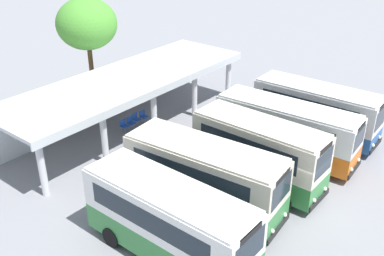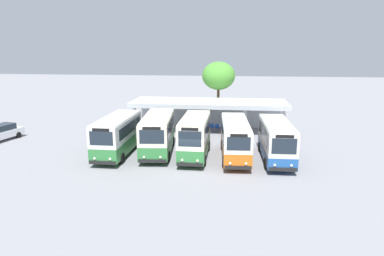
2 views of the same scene
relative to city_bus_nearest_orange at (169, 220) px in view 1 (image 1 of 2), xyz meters
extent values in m
plane|color=gray|center=(6.83, -2.79, -1.85)|extent=(180.00, 180.00, 0.00)
cylinder|color=black|center=(1.09, 2.32, -1.40)|extent=(0.22, 0.90, 0.90)
cylinder|color=black|center=(-1.07, 2.33, -1.40)|extent=(0.22, 0.90, 0.90)
cube|color=#337F3D|center=(0.00, 0.01, -0.88)|extent=(2.29, 7.45, 1.17)
cube|color=white|center=(0.00, 0.01, 0.54)|extent=(2.29, 7.45, 1.68)
cube|color=white|center=(0.00, 0.01, 1.45)|extent=(2.22, 7.23, 0.12)
cube|color=#1E2833|center=(-0.02, -3.69, 0.59)|extent=(1.85, 0.06, 1.09)
cube|color=black|center=(-0.02, -3.69, 1.27)|extent=(1.36, 0.06, 0.24)
cube|color=#1E2833|center=(1.12, 0.11, 0.59)|extent=(0.06, 5.96, 0.92)
cube|color=#1E2833|center=(-1.12, 0.12, 0.59)|extent=(0.06, 5.96, 0.92)
cylinder|color=black|center=(4.71, -1.36, -1.40)|extent=(0.30, 0.92, 0.90)
cylinder|color=black|center=(2.47, -1.56, -1.40)|extent=(0.30, 0.92, 0.90)
cylinder|color=black|center=(4.29, 3.27, -1.40)|extent=(0.30, 0.92, 0.90)
cylinder|color=black|center=(2.05, 3.06, -1.40)|extent=(0.30, 0.92, 0.90)
cube|color=#337F3D|center=(3.38, 0.85, -0.88)|extent=(3.01, 7.67, 1.18)
cube|color=beige|center=(3.38, 0.85, 0.57)|extent=(3.01, 7.67, 1.71)
cube|color=beige|center=(3.38, 0.85, 1.48)|extent=(2.92, 7.44, 0.12)
cube|color=black|center=(3.72, -2.91, -1.33)|extent=(2.23, 0.30, 0.28)
cube|color=#1E2833|center=(3.71, -2.86, 0.62)|extent=(1.92, 0.22, 1.11)
cube|color=black|center=(3.71, -2.86, 1.30)|extent=(1.41, 0.18, 0.24)
cube|color=#1E2833|center=(4.53, 1.06, 0.62)|extent=(0.58, 5.97, 0.94)
cube|color=#1E2833|center=(2.21, 0.85, 0.62)|extent=(0.58, 5.97, 0.94)
sphere|color=#EAEACC|center=(4.36, -2.84, -1.02)|extent=(0.20, 0.20, 0.20)
sphere|color=#EAEACC|center=(3.07, -2.95, -1.02)|extent=(0.20, 0.20, 0.20)
cylinder|color=black|center=(7.76, -2.08, -1.40)|extent=(0.23, 0.90, 0.90)
cylinder|color=black|center=(5.72, -2.07, -1.40)|extent=(0.23, 0.90, 0.90)
cylinder|color=black|center=(7.78, 2.11, -1.40)|extent=(0.23, 0.90, 0.90)
cylinder|color=black|center=(5.75, 2.12, -1.40)|extent=(0.23, 0.90, 0.90)
cube|color=#337F3D|center=(6.75, 0.02, -0.88)|extent=(2.17, 6.77, 1.17)
cube|color=beige|center=(6.75, 0.02, 0.62)|extent=(2.17, 6.77, 1.84)
cube|color=beige|center=(6.75, 0.02, 1.60)|extent=(2.11, 6.56, 0.12)
cube|color=black|center=(6.73, -3.39, -1.33)|extent=(2.03, 0.11, 0.28)
cube|color=#1E2833|center=(6.73, -3.34, 0.67)|extent=(1.75, 0.06, 1.20)
cube|color=black|center=(6.73, -3.34, 1.42)|extent=(1.28, 0.06, 0.24)
cube|color=#1E2833|center=(7.81, 0.11, 0.67)|extent=(0.07, 5.40, 1.01)
cube|color=#1E2833|center=(5.70, 0.13, 0.67)|extent=(0.07, 5.40, 1.01)
sphere|color=#EAEACC|center=(7.32, -3.38, -1.02)|extent=(0.20, 0.20, 0.20)
sphere|color=#EAEACC|center=(6.15, -3.37, -1.02)|extent=(0.20, 0.20, 0.20)
cylinder|color=black|center=(11.28, -2.10, -1.40)|extent=(0.27, 0.91, 0.90)
cylinder|color=black|center=(9.27, -2.22, -1.40)|extent=(0.27, 0.91, 0.90)
cylinder|color=black|center=(10.99, 2.79, -1.40)|extent=(0.27, 0.91, 0.90)
cylinder|color=black|center=(8.98, 2.67, -1.40)|extent=(0.27, 0.91, 0.90)
cube|color=orange|center=(10.13, 0.29, -0.90)|extent=(2.57, 8.01, 1.13)
cube|color=white|center=(10.13, 0.29, 0.45)|extent=(2.57, 8.01, 1.57)
cube|color=white|center=(10.13, 0.29, 1.29)|extent=(2.49, 7.77, 0.12)
cube|color=black|center=(10.36, -3.69, -1.33)|extent=(2.01, 0.22, 0.28)
cube|color=#1E2833|center=(10.36, -3.64, 0.50)|extent=(1.73, 0.15, 1.02)
cube|color=black|center=(10.36, -3.64, 1.11)|extent=(1.27, 0.12, 0.24)
cube|color=#1E2833|center=(11.17, 0.45, 0.50)|extent=(0.41, 6.31, 0.86)
cube|color=#1E2833|center=(9.08, 0.33, 0.50)|extent=(0.41, 6.31, 0.86)
sphere|color=#EAEACC|center=(10.94, -3.64, -1.02)|extent=(0.20, 0.20, 0.20)
sphere|color=#EAEACC|center=(9.78, -3.71, -1.02)|extent=(0.20, 0.20, 0.20)
cylinder|color=black|center=(14.60, -2.21, -1.40)|extent=(0.24, 0.91, 0.90)
cylinder|color=black|center=(12.54, -2.26, -1.40)|extent=(0.24, 0.91, 0.90)
cylinder|color=black|center=(14.48, 2.43, -1.40)|extent=(0.24, 0.91, 0.90)
cylinder|color=black|center=(12.41, 2.37, -1.40)|extent=(0.24, 0.91, 0.90)
cube|color=#23569E|center=(13.51, 0.08, -1.00)|extent=(2.37, 7.54, 0.93)
cube|color=silver|center=(13.51, 0.08, 0.36)|extent=(2.37, 7.54, 1.80)
cube|color=silver|center=(13.51, 0.08, 1.32)|extent=(2.30, 7.31, 0.12)
cube|color=black|center=(13.61, -3.68, -1.33)|extent=(2.06, 0.16, 0.28)
cube|color=#1E2833|center=(13.61, -3.64, 0.41)|extent=(1.78, 0.10, 1.17)
cube|color=black|center=(13.61, -3.64, 1.14)|extent=(1.30, 0.09, 0.24)
cube|color=#1E2833|center=(14.58, 0.21, 0.41)|extent=(0.20, 5.98, 0.99)
cube|color=#1E2833|center=(12.43, 0.15, 0.41)|extent=(0.20, 5.98, 0.99)
sphere|color=#EAEACC|center=(14.21, -3.66, -1.02)|extent=(0.20, 0.20, 0.20)
sphere|color=#EAEACC|center=(13.01, -3.69, -1.02)|extent=(0.20, 0.20, 0.20)
cylinder|color=silver|center=(-0.61, 7.62, -0.25)|extent=(0.36, 0.36, 3.20)
cylinder|color=silver|center=(3.33, 7.62, -0.25)|extent=(0.36, 0.36, 3.20)
cylinder|color=silver|center=(7.27, 7.62, -0.25)|extent=(0.36, 0.36, 3.20)
cylinder|color=silver|center=(11.21, 7.62, -0.25)|extent=(0.36, 0.36, 3.20)
cylinder|color=silver|center=(15.15, 7.62, -0.25)|extent=(0.36, 0.36, 3.20)
cube|color=silver|center=(7.27, 12.11, -0.25)|extent=(16.56, 0.20, 3.20)
cube|color=silver|center=(7.27, 9.77, 1.45)|extent=(17.06, 5.39, 0.20)
cube|color=silver|center=(7.27, 7.12, 1.21)|extent=(17.06, 0.10, 0.28)
cylinder|color=slate|center=(6.66, 9.23, -1.63)|extent=(0.03, 0.03, 0.44)
cylinder|color=slate|center=(6.31, 9.23, -1.63)|extent=(0.03, 0.03, 0.44)
cylinder|color=slate|center=(6.66, 9.58, -1.63)|extent=(0.03, 0.03, 0.44)
cylinder|color=slate|center=(6.30, 9.58, -1.63)|extent=(0.03, 0.03, 0.44)
cube|color=#1E4CB2|center=(6.48, 9.40, -1.39)|extent=(0.44, 0.44, 0.04)
cube|color=#1E4CB2|center=(6.48, 9.60, -1.19)|extent=(0.44, 0.04, 0.40)
cylinder|color=slate|center=(7.24, 9.23, -1.63)|extent=(0.03, 0.03, 0.44)
cylinder|color=slate|center=(6.89, 9.23, -1.63)|extent=(0.03, 0.03, 0.44)
cylinder|color=slate|center=(7.24, 9.58, -1.63)|extent=(0.03, 0.03, 0.44)
cylinder|color=slate|center=(6.89, 9.58, -1.63)|extent=(0.03, 0.03, 0.44)
cube|color=#1E4CB2|center=(7.06, 9.40, -1.39)|extent=(0.44, 0.44, 0.04)
cube|color=#1E4CB2|center=(7.06, 9.60, -1.19)|extent=(0.44, 0.04, 0.40)
cylinder|color=slate|center=(7.82, 9.34, -1.63)|extent=(0.03, 0.03, 0.44)
cylinder|color=slate|center=(7.47, 9.34, -1.63)|extent=(0.03, 0.03, 0.44)
cylinder|color=slate|center=(7.82, 9.69, -1.63)|extent=(0.03, 0.03, 0.44)
cylinder|color=slate|center=(7.47, 9.69, -1.63)|extent=(0.03, 0.03, 0.44)
cube|color=#1E4CB2|center=(7.65, 9.52, -1.39)|extent=(0.44, 0.44, 0.04)
cube|color=#1E4CB2|center=(7.64, 9.72, -1.19)|extent=(0.44, 0.04, 0.40)
cylinder|color=slate|center=(8.40, 9.25, -1.63)|extent=(0.03, 0.03, 0.44)
cylinder|color=slate|center=(8.05, 9.25, -1.63)|extent=(0.03, 0.03, 0.44)
cylinder|color=slate|center=(8.40, 9.60, -1.63)|extent=(0.03, 0.03, 0.44)
cylinder|color=slate|center=(8.05, 9.60, -1.63)|extent=(0.03, 0.03, 0.44)
cube|color=#1E4CB2|center=(8.23, 9.43, -1.39)|extent=(0.44, 0.44, 0.04)
cube|color=#1E4CB2|center=(8.23, 9.63, -1.19)|extent=(0.44, 0.04, 0.40)
cylinder|color=brown|center=(8.11, 14.21, 0.32)|extent=(0.32, 0.32, 4.34)
ellipsoid|color=#4C9933|center=(8.11, 14.21, 3.99)|extent=(3.99, 3.99, 3.39)
camera|label=1|loc=(-10.39, -9.50, 11.18)|focal=41.94mm
camera|label=2|loc=(9.77, -28.07, 7.34)|focal=32.31mm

